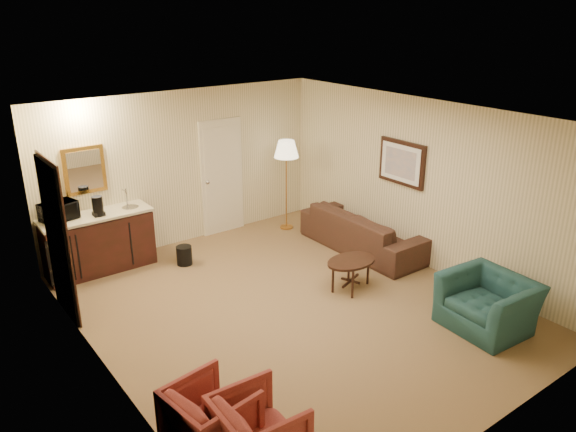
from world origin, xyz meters
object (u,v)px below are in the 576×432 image
Objects in this scene: rose_chair_near at (258,428)px; coffee_maker at (98,206)px; wetbar_cabinet at (99,242)px; waste_bin at (184,255)px; sofa at (364,224)px; coffee_table at (351,274)px; microwave at (58,209)px; floor_lamp at (286,185)px; rose_chair_far at (211,415)px; teal_armchair at (489,295)px.

rose_chair_near is 4.70m from coffee_maker.
wetbar_cabinet is 5.47× the size of coffee_maker.
wetbar_cabinet is at bearing 151.98° from waste_bin.
sofa is 3.11× the size of rose_chair_near.
microwave is (-3.18, 2.85, 0.86)m from coffee_table.
floor_lamp is at bearing -36.27° from rose_chair_near.
coffee_maker reaches higher than waste_bin.
microwave reaches higher than waste_bin.
rose_chair_far is 0.93× the size of coffee_table.
floor_lamp reaches higher than rose_chair_near.
rose_chair_near is at bearing 125.46° from sofa.
rose_chair_far is at bearing -96.60° from wetbar_cabinet.
sofa reaches higher than rose_chair_near.
sofa is at bearing 174.19° from teal_armchair.
microwave is 1.64× the size of coffee_maker.
wetbar_cabinet reaches higher than waste_bin.
sofa is 4.22m from coffee_maker.
coffee_table is at bearing -105.33° from floor_lamp.
waste_bin is at bearing -28.02° from wetbar_cabinet.
waste_bin is 0.62× the size of microwave.
wetbar_cabinet is at bearing -22.97° from microwave.
microwave is (-0.25, 4.79, 0.72)m from rose_chair_near.
rose_chair_far is 4.33m from coffee_maker.
teal_armchair is 1.42× the size of rose_chair_near.
teal_armchair reaches higher than rose_chair_near.
wetbar_cabinet is at bearing -140.10° from teal_armchair.
floor_lamp is 2.35m from waste_bin.
wetbar_cabinet is 3.39m from floor_lamp.
waste_bin is at bearing -172.94° from floor_lamp.
waste_bin is at bearing -37.23° from microwave.
teal_armchair is at bearing -90.16° from floor_lamp.
sofa is 3.15× the size of rose_chair_far.
coffee_maker reaches higher than sofa.
coffee_maker is (-3.33, 0.24, 0.24)m from floor_lamp.
sofa is 4.95m from rose_chair_far.
floor_lamp is at bearing 16.52° from sofa.
coffee_table is at bearing 129.16° from sofa.
floor_lamp reaches higher than coffee_table.
microwave is at bearing 165.72° from coffee_maker.
rose_chair_far is 1.48× the size of microwave.
sofa is at bearing 38.82° from coffee_table.
floor_lamp is (3.60, 4.40, 0.46)m from rose_chair_near.
teal_armchair is at bearing -51.52° from coffee_maker.
teal_armchair is 1.44× the size of rose_chair_far.
wetbar_cabinet reaches higher than sofa.
coffee_table reaches higher than waste_bin.
floor_lamp is at bearing -20.64° from microwave.
wetbar_cabinet is 1.31m from waste_bin.
waste_bin is (-2.23, -0.28, -0.67)m from floor_lamp.
rose_chair_near is at bearing -146.39° from coffee_table.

